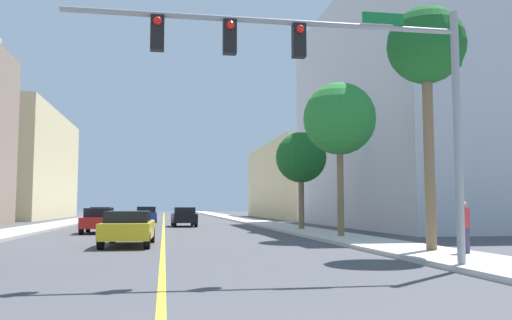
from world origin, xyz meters
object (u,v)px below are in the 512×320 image
palm_mid (340,119)px  car_black (184,217)px  pedestrian (464,227)px  car_blue (146,214)px  car_red (99,220)px  palm_near (426,49)px  car_silver (101,215)px  car_yellow (129,227)px  traffic_signal_mast (333,71)px  palm_far (301,158)px

palm_mid → car_black: 18.69m
pedestrian → car_blue: bearing=77.3°
palm_mid → car_red: bearing=147.5°
pedestrian → palm_near: bearing=78.4°
car_black → car_silver: (-6.90, 7.19, 0.01)m
palm_mid → car_black: bearing=112.4°
palm_mid → car_yellow: 11.30m
palm_near → pedestrian: 6.10m
traffic_signal_mast → palm_far: size_ratio=1.61×
car_black → car_yellow: size_ratio=0.90×
car_red → pedestrian: bearing=-54.1°
car_silver → car_red: car_silver is taller
car_red → car_yellow: size_ratio=0.88×
pedestrian → car_yellow: bearing=118.0°
traffic_signal_mast → palm_near: 6.48m
traffic_signal_mast → car_black: traffic_signal_mast is taller
traffic_signal_mast → palm_mid: bearing=70.7°
car_blue → palm_far: bearing=-62.6°
palm_far → car_black: palm_far is taller
car_red → pedestrian: pedestrian is taller
traffic_signal_mast → car_black: size_ratio=2.37×
palm_near → palm_mid: size_ratio=1.10×
car_silver → car_yellow: 26.79m
car_blue → palm_near: bearing=-74.4°
palm_mid → car_yellow: (-9.75, -2.67, -5.05)m
car_silver → pedestrian: size_ratio=2.60×
car_black → palm_mid: bearing=-69.7°
car_blue → car_black: bearing=-74.2°
car_yellow → palm_mid: bearing=17.0°
car_silver → pedestrian: (14.49, -33.30, 0.18)m
palm_near → palm_mid: (-0.33, 8.19, -1.11)m
car_blue → car_yellow: 30.01m
traffic_signal_mast → palm_near: size_ratio=1.20×
palm_mid → car_blue: 29.55m
palm_mid → car_silver: (-13.76, 23.82, -5.02)m
car_blue → car_red: (-2.10, -19.63, -0.01)m
car_silver → car_yellow: size_ratio=0.89×
traffic_signal_mast → palm_near: palm_near is taller
palm_near → car_red: 21.12m
car_black → car_red: (-5.26, -8.92, -0.01)m
palm_mid → palm_far: size_ratio=1.22×
car_blue → car_yellow: size_ratio=0.85×
palm_far → car_silver: bearing=131.7°
palm_near → palm_mid: 8.27m
palm_near → pedestrian: palm_near is taller
car_silver → car_yellow: bearing=100.1°
palm_near → car_black: bearing=106.1°
car_silver → palm_mid: bearing=121.5°
pedestrian → car_black: bearing=77.3°
palm_near → palm_far: (-0.15, 16.38, -2.28)m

